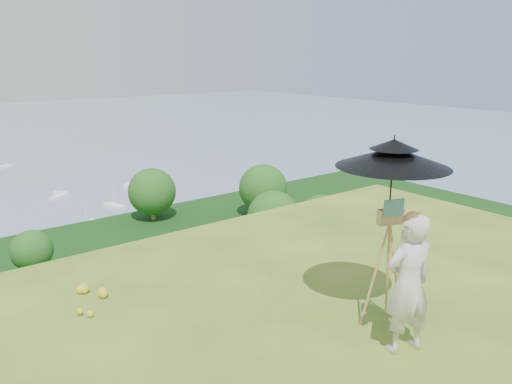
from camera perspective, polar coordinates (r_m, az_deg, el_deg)
painter at (r=6.01m, az=17.00°, el=-9.99°), size 0.70×0.55×1.69m
field_easel at (r=6.52m, az=14.73°, el=-7.81°), size 0.82×0.82×1.68m
sun_umbrella at (r=6.21m, az=15.23°, el=1.46°), size 1.80×1.80×1.06m
painter_cap at (r=5.72m, az=17.61°, el=-2.74°), size 0.30×0.32×0.10m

